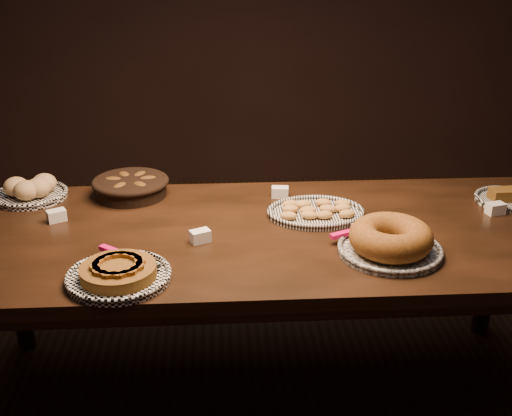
{
  "coord_description": "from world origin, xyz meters",
  "views": [
    {
      "loc": [
        -0.16,
        -2.18,
        1.78
      ],
      "look_at": [
        -0.03,
        0.05,
        0.82
      ],
      "focal_mm": 45.0,
      "sensor_mm": 36.0,
      "label": 1
    }
  ],
  "objects": [
    {
      "name": "bread_roll_plate",
      "position": [
        -0.96,
        0.37,
        0.79
      ],
      "size": [
        0.3,
        0.3,
        0.09
      ],
      "rotation": [
        0.0,
        0.0,
        0.18
      ],
      "color": "white",
      "rests_on": "buffet_table"
    },
    {
      "name": "madeleine_platter",
      "position": [
        0.21,
        0.12,
        0.77
      ],
      "size": [
        0.38,
        0.31,
        0.04
      ],
      "rotation": [
        0.0,
        0.0,
        -0.13
      ],
      "color": "black",
      "rests_on": "buffet_table"
    },
    {
      "name": "buffet_table",
      "position": [
        0.0,
        0.0,
        0.68
      ],
      "size": [
        2.4,
        1.0,
        0.75
      ],
      "color": "black",
      "rests_on": "ground"
    },
    {
      "name": "croissant_basket",
      "position": [
        -0.54,
        0.38,
        0.8
      ],
      "size": [
        0.38,
        0.38,
        0.08
      ],
      "rotation": [
        0.0,
        0.0,
        -0.32
      ],
      "color": "black",
      "rests_on": "buffet_table"
    },
    {
      "name": "loaf_plate",
      "position": [
        1.02,
        0.21,
        0.77
      ],
      "size": [
        0.25,
        0.25,
        0.06
      ],
      "rotation": [
        0.0,
        0.0,
        0.06
      ],
      "color": "black",
      "rests_on": "buffet_table"
    },
    {
      "name": "ground",
      "position": [
        0.0,
        0.0,
        0.0
      ],
      "size": [
        5.0,
        5.0,
        0.0
      ],
      "primitive_type": "plane",
      "color": "black",
      "rests_on": "ground"
    },
    {
      "name": "apple_tart_plate",
      "position": [
        -0.5,
        -0.35,
        0.77
      ],
      "size": [
        0.34,
        0.36,
        0.06
      ],
      "rotation": [
        0.0,
        0.0,
        0.21
      ],
      "color": "white",
      "rests_on": "buffet_table"
    },
    {
      "name": "tent_cards",
      "position": [
        0.07,
        0.08,
        0.77
      ],
      "size": [
        1.81,
        0.47,
        0.04
      ],
      "color": "white",
      "rests_on": "buffet_table"
    },
    {
      "name": "bundt_cake_plate",
      "position": [
        0.42,
        -0.22,
        0.8
      ],
      "size": [
        0.38,
        0.39,
        0.11
      ],
      "rotation": [
        0.0,
        0.0,
        0.13
      ],
      "color": "black",
      "rests_on": "buffet_table"
    }
  ]
}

